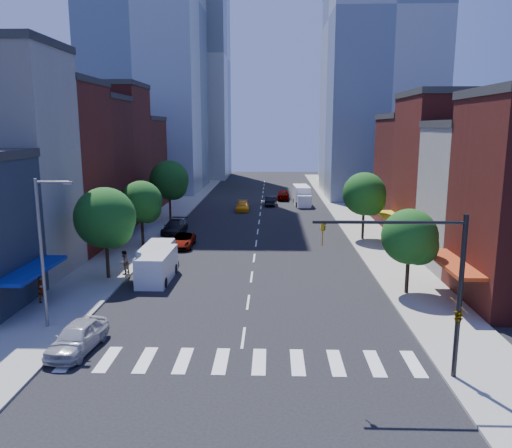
{
  "coord_description": "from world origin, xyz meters",
  "views": [
    {
      "loc": [
        1.59,
        -27.18,
        12.06
      ],
      "look_at": [
        0.46,
        9.02,
        5.0
      ],
      "focal_mm": 35.0,
      "sensor_mm": 36.0,
      "label": 1
    }
  ],
  "objects_px": {
    "pedestrian_far": "(124,262)",
    "parked_car_second": "(167,259)",
    "taxi": "(243,206)",
    "traffic_car_far": "(283,195)",
    "cargo_van_near": "(157,267)",
    "parked_car_front": "(78,337)",
    "pedestrian_near": "(42,288)",
    "box_truck": "(302,196)",
    "parked_car_third": "(182,241)",
    "cargo_van_far": "(157,258)",
    "traffic_car_oncoming": "(271,201)",
    "parked_car_rear": "(175,227)"
  },
  "relations": [
    {
      "from": "cargo_van_near",
      "to": "traffic_car_oncoming",
      "type": "xyz_separation_m",
      "value": [
        9.0,
        39.14,
        -0.43
      ]
    },
    {
      "from": "traffic_car_far",
      "to": "traffic_car_oncoming",
      "type": "bearing_deg",
      "value": 74.07
    },
    {
      "from": "parked_car_second",
      "to": "parked_car_rear",
      "type": "xyz_separation_m",
      "value": [
        -2.0,
        13.71,
        0.09
      ]
    },
    {
      "from": "taxi",
      "to": "parked_car_second",
      "type": "bearing_deg",
      "value": -101.17
    },
    {
      "from": "box_truck",
      "to": "parked_car_front",
      "type": "bearing_deg",
      "value": -109.58
    },
    {
      "from": "parked_car_rear",
      "to": "cargo_van_far",
      "type": "xyz_separation_m",
      "value": [
        1.38,
        -15.07,
        0.35
      ]
    },
    {
      "from": "cargo_van_near",
      "to": "pedestrian_far",
      "type": "distance_m",
      "value": 3.28
    },
    {
      "from": "parked_car_rear",
      "to": "traffic_car_oncoming",
      "type": "relative_size",
      "value": 1.2
    },
    {
      "from": "parked_car_second",
      "to": "pedestrian_far",
      "type": "distance_m",
      "value": 4.11
    },
    {
      "from": "traffic_car_oncoming",
      "to": "pedestrian_far",
      "type": "height_order",
      "value": "pedestrian_far"
    },
    {
      "from": "pedestrian_near",
      "to": "parked_car_second",
      "type": "bearing_deg",
      "value": -11.13
    },
    {
      "from": "traffic_car_far",
      "to": "pedestrian_far",
      "type": "distance_m",
      "value": 46.16
    },
    {
      "from": "taxi",
      "to": "traffic_car_oncoming",
      "type": "distance_m",
      "value": 6.55
    },
    {
      "from": "cargo_van_near",
      "to": "parked_car_second",
      "type": "bearing_deg",
      "value": 90.86
    },
    {
      "from": "parked_car_second",
      "to": "cargo_van_near",
      "type": "height_order",
      "value": "cargo_van_near"
    },
    {
      "from": "parked_car_rear",
      "to": "pedestrian_near",
      "type": "height_order",
      "value": "pedestrian_near"
    },
    {
      "from": "parked_car_second",
      "to": "pedestrian_near",
      "type": "bearing_deg",
      "value": -132.09
    },
    {
      "from": "parked_car_front",
      "to": "cargo_van_near",
      "type": "bearing_deg",
      "value": 90.03
    },
    {
      "from": "cargo_van_near",
      "to": "parked_car_front",
      "type": "bearing_deg",
      "value": -95.58
    },
    {
      "from": "cargo_van_far",
      "to": "pedestrian_near",
      "type": "xyz_separation_m",
      "value": [
        -6.08,
        -8.29,
        0.0
      ]
    },
    {
      "from": "traffic_car_oncoming",
      "to": "pedestrian_near",
      "type": "height_order",
      "value": "pedestrian_near"
    },
    {
      "from": "traffic_car_far",
      "to": "box_truck",
      "type": "xyz_separation_m",
      "value": [
        2.77,
        -5.54,
        0.59
      ]
    },
    {
      "from": "pedestrian_near",
      "to": "parked_car_rear",
      "type": "bearing_deg",
      "value": 12.28
    },
    {
      "from": "cargo_van_far",
      "to": "taxi",
      "type": "relative_size",
      "value": 1.14
    },
    {
      "from": "traffic_car_oncoming",
      "to": "box_truck",
      "type": "bearing_deg",
      "value": -168.43
    },
    {
      "from": "box_truck",
      "to": "pedestrian_far",
      "type": "distance_m",
      "value": 41.95
    },
    {
      "from": "pedestrian_near",
      "to": "traffic_car_far",
      "type": "bearing_deg",
      "value": 4.4
    },
    {
      "from": "parked_car_third",
      "to": "traffic_car_far",
      "type": "xyz_separation_m",
      "value": [
        11.06,
        33.9,
        0.14
      ]
    },
    {
      "from": "parked_car_second",
      "to": "parked_car_front",
      "type": "bearing_deg",
      "value": -102.21
    },
    {
      "from": "parked_car_front",
      "to": "box_truck",
      "type": "relative_size",
      "value": 0.63
    },
    {
      "from": "parked_car_rear",
      "to": "parked_car_second",
      "type": "bearing_deg",
      "value": -77.73
    },
    {
      "from": "parked_car_front",
      "to": "cargo_van_near",
      "type": "distance_m",
      "value": 12.82
    },
    {
      "from": "pedestrian_near",
      "to": "parked_car_third",
      "type": "bearing_deg",
      "value": 2.07
    },
    {
      "from": "cargo_van_near",
      "to": "pedestrian_near",
      "type": "relative_size",
      "value": 2.86
    },
    {
      "from": "traffic_car_oncoming",
      "to": "parked_car_third",
      "type": "bearing_deg",
      "value": 76.45
    },
    {
      "from": "parked_car_second",
      "to": "traffic_car_far",
      "type": "relative_size",
      "value": 0.87
    },
    {
      "from": "parked_car_second",
      "to": "taxi",
      "type": "relative_size",
      "value": 0.9
    },
    {
      "from": "parked_car_second",
      "to": "parked_car_third",
      "type": "bearing_deg",
      "value": 82.71
    },
    {
      "from": "pedestrian_far",
      "to": "parked_car_second",
      "type": "bearing_deg",
      "value": 152.36
    },
    {
      "from": "traffic_car_far",
      "to": "pedestrian_near",
      "type": "height_order",
      "value": "pedestrian_near"
    },
    {
      "from": "traffic_car_far",
      "to": "parked_car_front",
      "type": "bearing_deg",
      "value": 80.46
    },
    {
      "from": "parked_car_second",
      "to": "parked_car_third",
      "type": "relative_size",
      "value": 0.86
    },
    {
      "from": "parked_car_second",
      "to": "pedestrian_near",
      "type": "xyz_separation_m",
      "value": [
        -6.71,
        -9.65,
        0.43
      ]
    },
    {
      "from": "box_truck",
      "to": "traffic_car_far",
      "type": "bearing_deg",
      "value": 113.22
    },
    {
      "from": "pedestrian_far",
      "to": "pedestrian_near",
      "type": "bearing_deg",
      "value": -8.72
    },
    {
      "from": "cargo_van_far",
      "to": "taxi",
      "type": "distance_m",
      "value": 31.81
    },
    {
      "from": "parked_car_second",
      "to": "pedestrian_far",
      "type": "height_order",
      "value": "pedestrian_far"
    },
    {
      "from": "cargo_van_near",
      "to": "parked_car_rear",
      "type": "bearing_deg",
      "value": 97.29
    },
    {
      "from": "parked_car_third",
      "to": "taxi",
      "type": "relative_size",
      "value": 1.04
    },
    {
      "from": "parked_car_third",
      "to": "taxi",
      "type": "height_order",
      "value": "taxi"
    }
  ]
}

